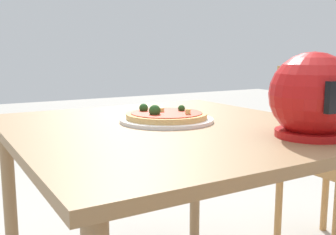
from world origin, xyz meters
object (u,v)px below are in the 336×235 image
dining_table (169,148)px  motorcycle_helmet (313,97)px  chair_side (321,152)px  pizza (166,115)px

dining_table → motorcycle_helmet: bearing=123.8°
chair_side → dining_table: bearing=4.8°
pizza → chair_side: chair_side is taller
dining_table → chair_side: bearing=-175.2°
dining_table → chair_side: (-0.86, -0.07, -0.14)m
pizza → motorcycle_helmet: motorcycle_helmet is taller
pizza → motorcycle_helmet: 0.49m
dining_table → motorcycle_helmet: size_ratio=4.57×
dining_table → pizza: 0.12m
pizza → chair_side: bearing=-179.2°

